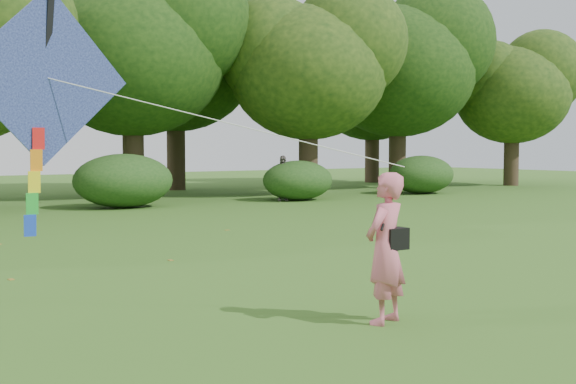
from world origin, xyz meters
TOP-DOWN VIEW (x-y plane):
  - ground at (0.00, 0.00)m, footprint 100.00×100.00m
  - man_kite_flyer at (-0.45, 0.40)m, footprint 0.77×0.64m
  - bystander_right at (9.30, 17.44)m, footprint 1.11×0.94m
  - crossbody_bag at (-0.33, 0.37)m, footprint 0.43×0.20m
  - flying_kite at (-3.72, 2.79)m, footprint 4.58×2.66m
  - tree_line at (1.67, 22.88)m, footprint 54.70×15.30m
  - shrub_band at (-0.72, 17.60)m, footprint 39.15×3.22m
  - fallen_leaves at (0.59, 2.64)m, footprint 10.88×12.68m

SIDE VIEW (x-z plane):
  - ground at x=0.00m, z-range 0.00..0.00m
  - fallen_leaves at x=0.59m, z-range 0.00..0.01m
  - shrub_band at x=-0.72m, z-range -0.08..1.79m
  - bystander_right at x=9.30m, z-range 0.00..1.78m
  - man_kite_flyer at x=-0.45m, z-range 0.00..1.80m
  - crossbody_bag at x=-0.33m, z-range 0.67..1.38m
  - flying_kite at x=-3.72m, z-range 1.40..4.35m
  - tree_line at x=1.67m, z-range 0.86..10.35m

